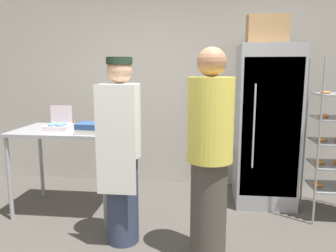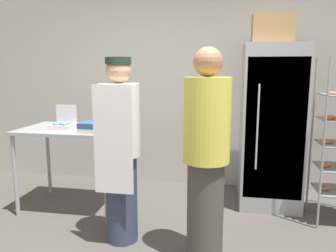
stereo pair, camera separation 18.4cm
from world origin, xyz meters
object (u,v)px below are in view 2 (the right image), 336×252
object	(u,v)px
refrigerator	(271,127)
cardboard_storage_box	(272,29)
donut_box	(63,124)
binder_stack	(94,127)
person_baker	(120,149)
person_customer	(206,156)
blender_pitcher	(112,116)

from	to	relation	value
refrigerator	cardboard_storage_box	xyz separation A→B (m)	(-0.05, -0.05, 1.08)
donut_box	cardboard_storage_box	world-z (taller)	cardboard_storage_box
refrigerator	binder_stack	distance (m)	1.99
binder_stack	person_baker	world-z (taller)	person_baker
binder_stack	cardboard_storage_box	distance (m)	2.18
person_customer	refrigerator	bearing A→B (deg)	62.82
cardboard_storage_box	person_customer	xyz separation A→B (m)	(-0.62, -1.24, -1.12)
refrigerator	blender_pitcher	bearing A→B (deg)	-171.64
refrigerator	donut_box	size ratio (longest dim) A/B	7.32
cardboard_storage_box	person_baker	distance (m)	2.09
blender_pitcher	person_baker	bearing A→B (deg)	-66.51
cardboard_storage_box	refrigerator	bearing A→B (deg)	47.98
binder_stack	person_customer	world-z (taller)	person_customer
donut_box	blender_pitcher	size ratio (longest dim) A/B	1.00
cardboard_storage_box	person_baker	size ratio (longest dim) A/B	0.26
binder_stack	blender_pitcher	bearing A→B (deg)	83.80
cardboard_storage_box	person_customer	distance (m)	1.78
blender_pitcher	person_customer	world-z (taller)	person_customer
blender_pitcher	person_baker	distance (m)	0.94
blender_pitcher	donut_box	bearing A→B (deg)	-150.36
person_baker	donut_box	bearing A→B (deg)	145.86
person_customer	cardboard_storage_box	bearing A→B (deg)	63.60
refrigerator	donut_box	world-z (taller)	refrigerator
donut_box	blender_pitcher	xyz separation A→B (m)	(0.48, 0.27, 0.07)
binder_stack	cardboard_storage_box	bearing A→B (deg)	19.76
refrigerator	person_customer	size ratio (longest dim) A/B	1.06
blender_pitcher	binder_stack	world-z (taller)	blender_pitcher
person_customer	person_baker	bearing A→B (deg)	166.92
cardboard_storage_box	binder_stack	bearing A→B (deg)	-160.24
cardboard_storage_box	person_baker	world-z (taller)	cardboard_storage_box
person_customer	blender_pitcher	bearing A→B (deg)	138.09
donut_box	person_baker	size ratio (longest dim) A/B	0.15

